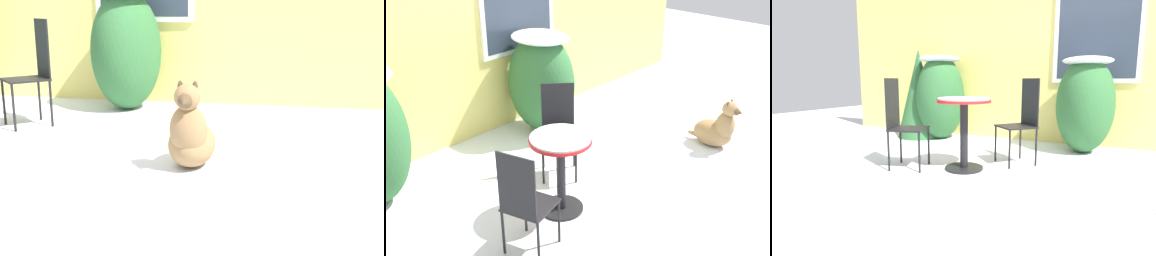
% 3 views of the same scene
% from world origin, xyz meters
% --- Properties ---
extents(ground_plane, '(16.00, 16.00, 0.00)m').
position_xyz_m(ground_plane, '(0.00, 0.00, 0.00)').
color(ground_plane, silver).
extents(house_wall, '(8.00, 0.10, 2.92)m').
position_xyz_m(house_wall, '(0.03, 2.20, 1.47)').
color(house_wall, '#E5D16B').
rests_on(house_wall, ground_plane).
extents(shrub_middle, '(0.75, 0.92, 1.30)m').
position_xyz_m(shrub_middle, '(0.50, 1.69, 0.69)').
color(shrub_middle, '#2D6033').
rests_on(shrub_middle, ground_plane).
extents(patio_table, '(0.59, 0.59, 0.80)m').
position_xyz_m(patio_table, '(-0.62, 0.25, 0.57)').
color(patio_table, black).
rests_on(patio_table, ground_plane).
extents(patio_chair_near_table, '(0.54, 0.54, 1.01)m').
position_xyz_m(patio_chair_near_table, '(-0.11, 0.78, 0.54)').
color(patio_chair_near_table, black).
rests_on(patio_chair_near_table, ground_plane).
extents(patio_chair_far_side, '(0.47, 0.47, 1.01)m').
position_xyz_m(patio_chair_far_side, '(-1.28, 0.01, 0.54)').
color(patio_chair_far_side, black).
rests_on(patio_chair_far_side, ground_plane).
extents(dog, '(0.35, 0.67, 0.64)m').
position_xyz_m(dog, '(1.62, -0.20, 0.23)').
color(dog, '#937047').
rests_on(dog, ground_plane).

